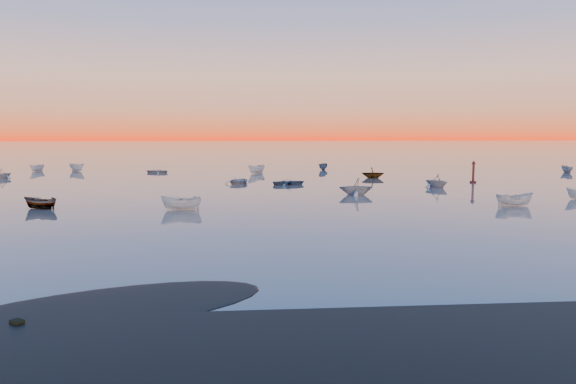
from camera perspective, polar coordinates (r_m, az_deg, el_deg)
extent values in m
plane|color=slate|center=(125.58, -2.19, 2.86)|extent=(600.00, 600.00, 0.00)
imported|color=white|center=(59.37, 21.98, -1.33)|extent=(1.70, 3.80, 1.30)
imported|color=gray|center=(75.98, 14.84, 0.47)|extent=(4.15, 3.35, 1.33)
cylinder|color=#49130F|center=(84.37, 18.28, 0.95)|extent=(0.93, 0.93, 0.31)
cylinder|color=#49130F|center=(84.26, 18.31, 1.82)|extent=(0.33, 0.33, 2.68)
cone|color=#49130F|center=(84.17, 18.35, 2.90)|extent=(0.62, 0.62, 0.51)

